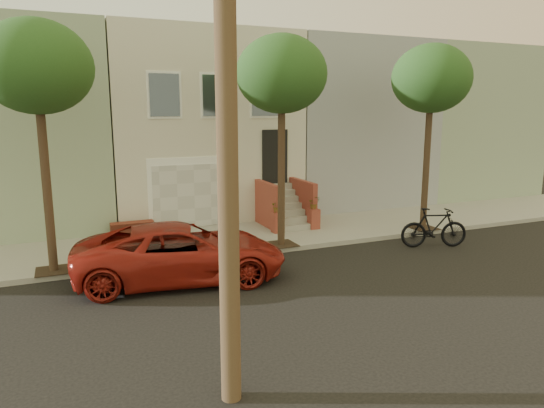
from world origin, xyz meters
name	(u,v)px	position (x,y,z in m)	size (l,w,h in m)	color
ground	(310,296)	(0.00, 0.00, 0.00)	(90.00, 90.00, 0.00)	black
sidewalk	(236,239)	(0.00, 5.35, 0.07)	(40.00, 3.70, 0.15)	gray
house_row	(190,125)	(0.00, 11.19, 3.64)	(33.10, 11.70, 7.00)	beige
tree_left	(36,68)	(-5.50, 3.90, 5.26)	(2.70, 2.57, 6.30)	#2D2116
tree_mid	(282,75)	(1.00, 3.90, 5.26)	(2.70, 2.57, 6.30)	#2D2116
tree_right	(431,80)	(6.50, 3.90, 5.26)	(2.70, 2.57, 6.30)	#2D2116
pickup_truck	(182,252)	(-2.48, 2.29, 0.73)	(2.42, 5.26, 1.46)	maroon
motorcycle	(434,228)	(5.51, 2.22, 0.63)	(0.60, 2.11, 1.27)	black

